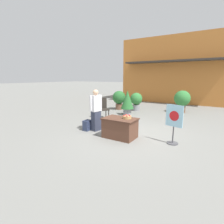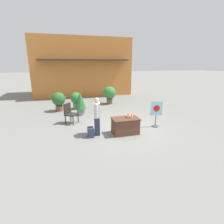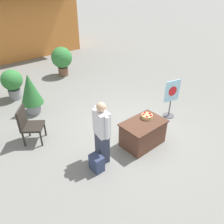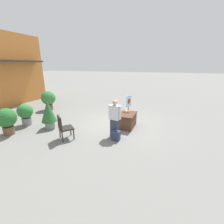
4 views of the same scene
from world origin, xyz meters
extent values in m
plane|color=slate|center=(0.00, 0.00, 0.00)|extent=(120.00, 120.00, 0.00)
cube|color=#C67533|center=(-0.62, 11.01, 2.70)|extent=(9.20, 4.40, 5.39)
cube|color=#38332D|center=(-0.62, 8.36, 3.34)|extent=(7.82, 0.90, 0.12)
cube|color=brown|center=(-0.17, -0.58, 0.34)|extent=(1.11, 0.74, 0.67)
cube|color=#492C20|center=(-0.17, -0.58, 0.69)|extent=(1.18, 0.79, 0.04)
cylinder|color=tan|center=(0.06, -0.49, 0.76)|extent=(0.31, 0.31, 0.10)
sphere|color=#A30F14|center=(0.17, -0.49, 0.80)|extent=(0.08, 0.08, 0.08)
sphere|color=red|center=(0.09, -0.38, 0.80)|extent=(0.08, 0.08, 0.08)
sphere|color=red|center=(-0.01, -0.41, 0.80)|extent=(0.08, 0.08, 0.08)
sphere|color=red|center=(-0.02, -0.55, 0.80)|extent=(0.08, 0.08, 0.08)
sphere|color=#A30F14|center=(0.10, -0.58, 0.80)|extent=(0.08, 0.08, 0.08)
cube|color=#33384C|center=(-1.41, -0.36, 0.40)|extent=(0.30, 0.38, 0.80)
cube|color=silver|center=(-1.41, -0.36, 1.12)|extent=(0.33, 0.46, 0.63)
sphere|color=tan|center=(-1.41, -0.36, 1.56)|extent=(0.22, 0.22, 0.22)
cylinder|color=silver|center=(-1.36, -0.11, 1.15)|extent=(0.09, 0.09, 0.58)
cylinder|color=silver|center=(-1.45, -0.62, 1.15)|extent=(0.09, 0.09, 0.58)
cube|color=#2D3856|center=(-1.72, -0.54, 0.21)|extent=(0.24, 0.34, 0.42)
cylinder|color=#4C4C51|center=(1.59, -0.18, 0.01)|extent=(0.36, 0.36, 0.03)
cylinder|color=#4C4C51|center=(1.59, -0.18, 0.31)|extent=(0.04, 0.04, 0.55)
cube|color=#99D1EA|center=(1.59, -0.18, 0.93)|extent=(0.56, 0.17, 0.71)
cylinder|color=red|center=(1.59, -0.19, 0.93)|extent=(0.31, 0.08, 0.32)
cylinder|color=#28231E|center=(-2.04, 1.53, 0.23)|extent=(0.05, 0.05, 0.46)
cylinder|color=#28231E|center=(-2.33, 1.16, 0.23)|extent=(0.05, 0.05, 0.46)
cylinder|color=#28231E|center=(-2.41, 1.82, 0.23)|extent=(0.05, 0.05, 0.46)
cylinder|color=#28231E|center=(-2.70, 1.45, 0.23)|extent=(0.05, 0.05, 0.46)
cube|color=#28231E|center=(-2.37, 1.49, 0.49)|extent=(0.77, 0.77, 0.06)
cube|color=#28231E|center=(-2.57, 1.64, 0.79)|extent=(0.39, 0.47, 0.54)
cylinder|color=brown|center=(-3.00, 4.24, 0.19)|extent=(0.46, 0.46, 0.38)
sphere|color=#28662D|center=(-3.00, 4.24, 0.81)|extent=(0.86, 0.86, 0.86)
cylinder|color=gray|center=(-1.74, 3.01, 0.18)|extent=(0.46, 0.46, 0.36)
cone|color=#28662D|center=(-1.74, 3.01, 0.88)|extent=(0.74, 0.74, 1.04)
cylinder|color=gray|center=(-1.85, 4.47, 0.19)|extent=(0.47, 0.47, 0.38)
sphere|color=#337A38|center=(-1.85, 4.47, 0.77)|extent=(0.77, 0.77, 0.77)
cylinder|color=brown|center=(0.77, 5.39, 0.20)|extent=(0.46, 0.46, 0.39)
sphere|color=#337A38|center=(0.77, 5.39, 0.87)|extent=(0.96, 0.96, 0.96)
camera|label=1|loc=(2.82, -5.82, 2.15)|focal=28.00mm
camera|label=2|loc=(-2.81, -7.47, 3.05)|focal=28.00mm
camera|label=3|loc=(-3.93, -3.67, 3.95)|focal=35.00mm
camera|label=4|loc=(-7.15, -2.48, 3.07)|focal=24.00mm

